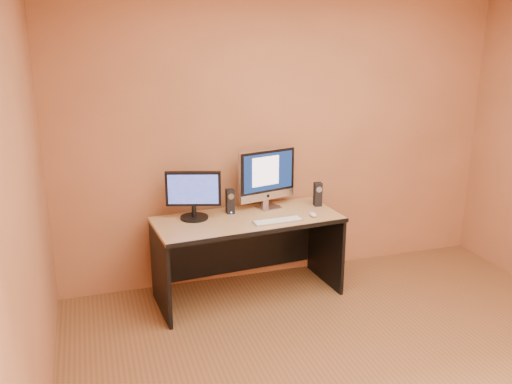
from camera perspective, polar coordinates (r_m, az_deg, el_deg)
walls at (r=3.04m, az=16.24°, el=-0.65°), size 4.00×4.00×2.60m
desk at (r=4.56m, az=-0.86°, el=-6.88°), size 1.56×0.78×0.70m
imac at (r=4.60m, az=1.34°, el=1.39°), size 0.57×0.32×0.52m
second_monitor at (r=4.38m, az=-6.59°, el=-0.35°), size 0.50×0.35×0.40m
speaker_left at (r=4.52m, az=-2.75°, el=-0.99°), size 0.06×0.07×0.21m
speaker_right at (r=4.74m, az=6.52°, el=-0.23°), size 0.07×0.07×0.21m
keyboard at (r=4.34m, az=2.32°, el=-3.05°), size 0.41×0.13×0.02m
mouse at (r=4.49m, az=6.00°, el=-2.34°), size 0.06×0.10×0.03m
cable_a at (r=4.78m, az=1.54°, el=-1.24°), size 0.12×0.18×0.01m
cable_b at (r=4.73m, az=0.37°, el=-1.44°), size 0.08×0.16×0.01m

